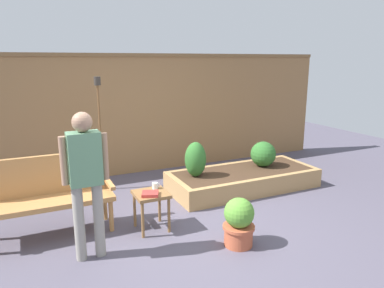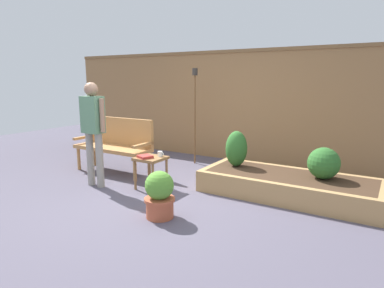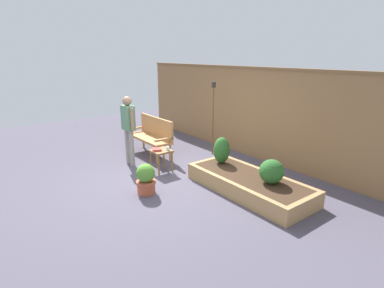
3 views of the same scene
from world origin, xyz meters
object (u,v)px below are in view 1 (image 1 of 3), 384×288
(garden_bench, at_px, (49,190))
(cup_on_table, at_px, (155,186))
(potted_boxwood, at_px, (239,222))
(shrub_far_corner, at_px, (263,154))
(side_table, at_px, (151,199))
(shrub_near_bench, at_px, (195,159))
(tiki_torch, at_px, (99,115))
(book_on_table, at_px, (150,194))
(person_by_bench, at_px, (86,174))

(garden_bench, distance_m, cup_on_table, 1.26)
(potted_boxwood, xyz_separation_m, shrub_far_corner, (1.50, 1.61, 0.23))
(side_table, relative_size, shrub_near_bench, 0.89)
(potted_boxwood, relative_size, tiki_torch, 0.31)
(side_table, height_order, tiki_torch, tiki_torch)
(book_on_table, distance_m, tiki_torch, 1.90)
(book_on_table, bearing_deg, person_by_bench, -139.37)
(potted_boxwood, bearing_deg, tiki_torch, 112.34)
(cup_on_table, distance_m, book_on_table, 0.23)
(cup_on_table, distance_m, person_by_bench, 1.08)
(cup_on_table, relative_size, book_on_table, 0.54)
(cup_on_table, xyz_separation_m, tiki_torch, (-0.34, 1.55, 0.71))
(cup_on_table, bearing_deg, person_by_bench, -153.21)
(side_table, bearing_deg, potted_boxwood, -46.25)
(garden_bench, bearing_deg, side_table, -21.55)
(garden_bench, height_order, potted_boxwood, garden_bench)
(garden_bench, height_order, cup_on_table, garden_bench)
(shrub_near_bench, height_order, person_by_bench, person_by_bench)
(garden_bench, height_order, person_by_bench, person_by_bench)
(cup_on_table, relative_size, tiki_torch, 0.06)
(potted_boxwood, xyz_separation_m, person_by_bench, (-1.55, 0.45, 0.65))
(garden_bench, relative_size, tiki_torch, 0.80)
(side_table, distance_m, person_by_bench, 1.02)
(potted_boxwood, relative_size, person_by_bench, 0.36)
(side_table, distance_m, book_on_table, 0.14)
(book_on_table, height_order, potted_boxwood, potted_boxwood)
(potted_boxwood, relative_size, shrub_far_corner, 1.33)
(shrub_far_corner, bearing_deg, garden_bench, -173.63)
(garden_bench, xyz_separation_m, book_on_table, (1.08, -0.52, -0.05))
(side_table, distance_m, potted_boxwood, 1.10)
(side_table, height_order, person_by_bench, person_by_bench)
(side_table, bearing_deg, shrub_far_corner, 19.96)
(garden_bench, height_order, shrub_near_bench, garden_bench)
(cup_on_table, xyz_separation_m, potted_boxwood, (0.66, -0.90, -0.23))
(garden_bench, bearing_deg, shrub_far_corner, 6.37)
(garden_bench, bearing_deg, book_on_table, -25.82)
(shrub_near_bench, bearing_deg, shrub_far_corner, 0.00)
(person_by_bench, bearing_deg, potted_boxwood, -16.17)
(tiki_torch, bearing_deg, book_on_table, -83.01)
(tiki_torch, height_order, person_by_bench, tiki_torch)
(side_table, xyz_separation_m, person_by_bench, (-0.80, -0.34, 0.54))
(shrub_far_corner, relative_size, tiki_torch, 0.23)
(potted_boxwood, bearing_deg, cup_on_table, 126.41)
(garden_bench, distance_m, tiki_torch, 1.65)
(potted_boxwood, height_order, shrub_near_bench, shrub_near_bench)
(side_table, height_order, potted_boxwood, potted_boxwood)
(potted_boxwood, distance_m, shrub_far_corner, 2.21)
(tiki_torch, bearing_deg, garden_bench, -125.50)
(shrub_far_corner, bearing_deg, potted_boxwood, -132.93)
(side_table, distance_m, shrub_far_corner, 2.40)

